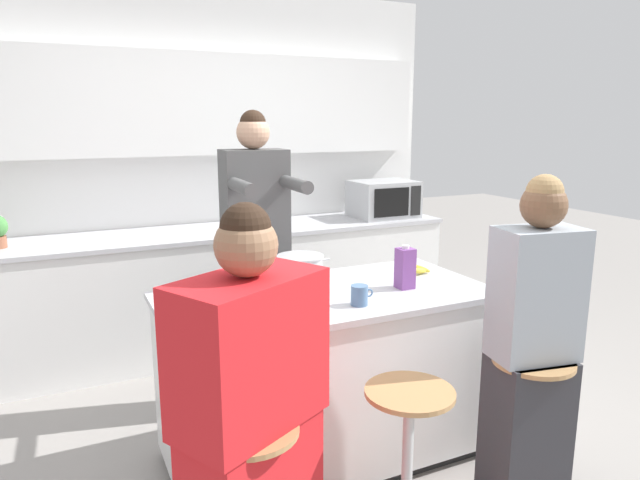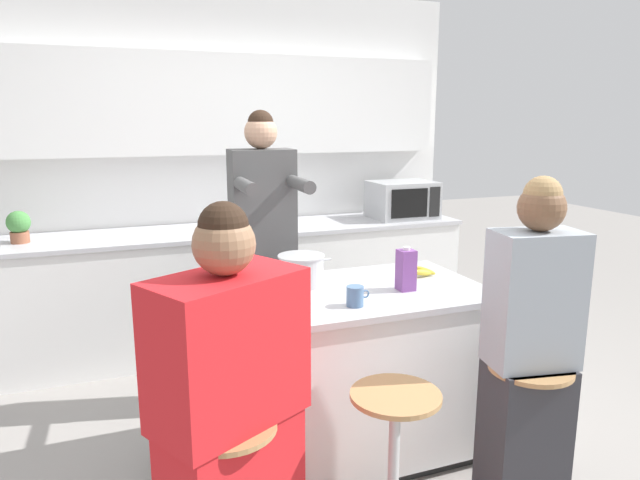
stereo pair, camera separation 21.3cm
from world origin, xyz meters
name	(u,v)px [view 2 (the right image)]	position (x,y,z in m)	size (l,w,h in m)	color
ground_plane	(325,455)	(0.00, 0.00, 0.00)	(16.00, 16.00, 0.00)	gray
wall_back	(233,142)	(0.00, 2.00, 1.54)	(3.69, 0.22, 2.70)	white
back_counter	(247,285)	(0.00, 1.67, 0.46)	(3.42, 0.68, 0.91)	white
kitchen_island	(326,376)	(0.00, 0.00, 0.45)	(1.62, 0.80, 0.88)	black
bar_stool_center	(393,472)	(0.00, -0.73, 0.36)	(0.38, 0.38, 0.70)	tan
bar_stool_rightmost	(525,438)	(0.65, -0.71, 0.36)	(0.38, 0.38, 0.70)	tan
person_cooking	(264,262)	(-0.12, 0.69, 0.89)	(0.39, 0.58, 1.77)	#383842
person_wrapped_blanket	(230,422)	(-0.63, -0.69, 0.69)	(0.59, 0.49, 1.46)	red
person_seated_near	(529,365)	(0.66, -0.69, 0.69)	(0.39, 0.32, 1.50)	#333338
cooking_pot	(301,270)	(-0.07, 0.18, 0.96)	(0.33, 0.24, 0.16)	#B7BABC
fruit_bowl	(214,285)	(-0.51, 0.20, 0.92)	(0.22, 0.22, 0.08)	white
coffee_cup_near	(355,296)	(0.05, -0.23, 0.93)	(0.11, 0.08, 0.09)	#4C7099
banana_bunch	(421,272)	(0.59, 0.10, 0.91)	(0.17, 0.12, 0.06)	yellow
juice_carton	(406,270)	(0.39, -0.09, 0.99)	(0.08, 0.08, 0.22)	#7A428E
microwave	(402,200)	(1.32, 1.63, 1.06)	(0.51, 0.41, 0.30)	#B2B5B7
potted_plant	(19,226)	(-1.52, 1.67, 1.03)	(0.15, 0.15, 0.21)	#93563D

